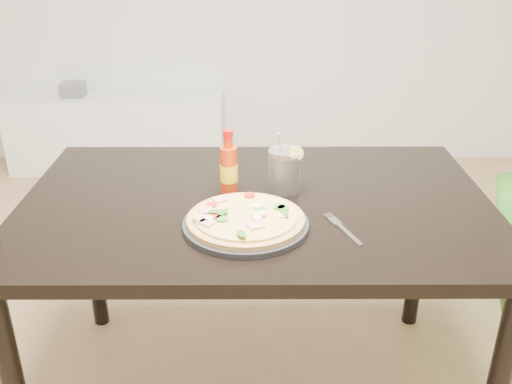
{
  "coord_description": "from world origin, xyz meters",
  "views": [
    {
      "loc": [
        0.11,
        -1.53,
        1.49
      ],
      "look_at": [
        0.11,
        -0.12,
        0.83
      ],
      "focal_mm": 40.0,
      "sensor_mm": 36.0,
      "label": 1
    }
  ],
  "objects_px": {
    "cola_cup": "(285,171)",
    "media_console": "(118,132)",
    "dining_table": "(256,224)",
    "hot_sauce_bottle": "(229,169)",
    "pizza": "(245,218)",
    "fork": "(342,228)",
    "plate": "(246,224)"
  },
  "relations": [
    {
      "from": "cola_cup",
      "to": "fork",
      "type": "xyz_separation_m",
      "value": [
        0.14,
        -0.25,
        -0.06
      ]
    },
    {
      "from": "fork",
      "to": "cola_cup",
      "type": "bearing_deg",
      "value": 99.09
    },
    {
      "from": "plate",
      "to": "cola_cup",
      "type": "height_order",
      "value": "cola_cup"
    },
    {
      "from": "dining_table",
      "to": "pizza",
      "type": "bearing_deg",
      "value": -99.38
    },
    {
      "from": "dining_table",
      "to": "hot_sauce_bottle",
      "type": "relative_size",
      "value": 6.96
    },
    {
      "from": "pizza",
      "to": "fork",
      "type": "height_order",
      "value": "pizza"
    },
    {
      "from": "plate",
      "to": "fork",
      "type": "distance_m",
      "value": 0.26
    },
    {
      "from": "dining_table",
      "to": "media_console",
      "type": "relative_size",
      "value": 1.0
    },
    {
      "from": "pizza",
      "to": "hot_sauce_bottle",
      "type": "xyz_separation_m",
      "value": [
        -0.05,
        0.22,
        0.05
      ]
    },
    {
      "from": "hot_sauce_bottle",
      "to": "cola_cup",
      "type": "relative_size",
      "value": 1.05
    },
    {
      "from": "fork",
      "to": "media_console",
      "type": "relative_size",
      "value": 0.13
    },
    {
      "from": "plate",
      "to": "media_console",
      "type": "xyz_separation_m",
      "value": [
        -0.89,
        2.24,
        -0.51
      ]
    },
    {
      "from": "hot_sauce_bottle",
      "to": "fork",
      "type": "distance_m",
      "value": 0.4
    },
    {
      "from": "pizza",
      "to": "cola_cup",
      "type": "xyz_separation_m",
      "value": [
        0.12,
        0.24,
        0.04
      ]
    },
    {
      "from": "pizza",
      "to": "media_console",
      "type": "xyz_separation_m",
      "value": [
        -0.88,
        2.24,
        -0.53
      ]
    },
    {
      "from": "dining_table",
      "to": "hot_sauce_bottle",
      "type": "bearing_deg",
      "value": 150.84
    },
    {
      "from": "pizza",
      "to": "hot_sauce_bottle",
      "type": "height_order",
      "value": "hot_sauce_bottle"
    },
    {
      "from": "dining_table",
      "to": "hot_sauce_bottle",
      "type": "height_order",
      "value": "hot_sauce_bottle"
    },
    {
      "from": "hot_sauce_bottle",
      "to": "pizza",
      "type": "bearing_deg",
      "value": -76.43
    },
    {
      "from": "dining_table",
      "to": "plate",
      "type": "bearing_deg",
      "value": -99.06
    },
    {
      "from": "hot_sauce_bottle",
      "to": "cola_cup",
      "type": "distance_m",
      "value": 0.17
    },
    {
      "from": "pizza",
      "to": "fork",
      "type": "relative_size",
      "value": 1.75
    },
    {
      "from": "hot_sauce_bottle",
      "to": "cola_cup",
      "type": "height_order",
      "value": "hot_sauce_bottle"
    },
    {
      "from": "cola_cup",
      "to": "media_console",
      "type": "distance_m",
      "value": 2.31
    },
    {
      "from": "dining_table",
      "to": "fork",
      "type": "xyz_separation_m",
      "value": [
        0.23,
        -0.18,
        0.09
      ]
    },
    {
      "from": "fork",
      "to": "media_console",
      "type": "distance_m",
      "value": 2.58
    },
    {
      "from": "plate",
      "to": "hot_sauce_bottle",
      "type": "distance_m",
      "value": 0.24
    },
    {
      "from": "dining_table",
      "to": "fork",
      "type": "bearing_deg",
      "value": -38.5
    },
    {
      "from": "cola_cup",
      "to": "media_console",
      "type": "bearing_deg",
      "value": 116.56
    },
    {
      "from": "cola_cup",
      "to": "fork",
      "type": "relative_size",
      "value": 1.05
    },
    {
      "from": "fork",
      "to": "pizza",
      "type": "bearing_deg",
      "value": 156.9
    },
    {
      "from": "dining_table",
      "to": "cola_cup",
      "type": "xyz_separation_m",
      "value": [
        0.09,
        0.07,
        0.15
      ]
    }
  ]
}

